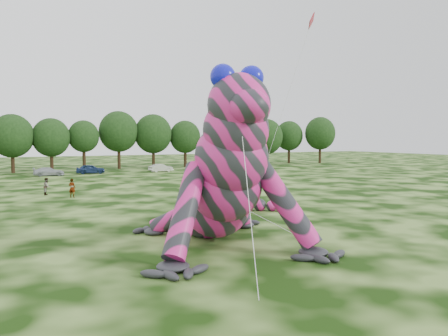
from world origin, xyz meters
name	(u,v)px	position (x,y,z in m)	size (l,w,h in m)	color
ground	(233,241)	(0.00, 0.00, 0.00)	(240.00, 240.00, 0.00)	#16330A
inflatable_gecko	(209,157)	(-0.72, 1.64, 4.58)	(15.41, 18.30, 9.15)	#D62282
flying_kite	(307,35)	(12.00, 9.36, 14.38)	(4.58, 3.43, 16.44)	red
tree_7	(12,144)	(-10.08, 56.80, 4.74)	(6.68, 6.01, 9.48)	black
tree_8	(51,145)	(-4.22, 56.99, 4.47)	(6.14, 5.53, 8.94)	black
tree_9	(84,145)	(1.06, 57.35, 4.34)	(5.27, 4.74, 8.68)	black
tree_10	(119,140)	(7.40, 58.58, 5.25)	(7.09, 6.38, 10.50)	black
tree_11	(153,141)	(13.79, 58.20, 5.03)	(7.01, 6.31, 10.07)	black
tree_12	(185,144)	(20.01, 57.74, 4.49)	(5.99, 5.39, 8.97)	black
tree_13	(220,141)	(27.13, 57.13, 5.06)	(6.83, 6.15, 10.13)	black
tree_14	(243,142)	(33.46, 58.72, 4.70)	(6.82, 6.14, 9.40)	black
tree_15	(266,142)	(38.47, 57.77, 4.82)	(7.17, 6.45, 9.63)	black
tree_16	(289,142)	(45.45, 59.37, 4.69)	(6.26, 5.63, 9.37)	black
tree_17	(320,140)	(51.95, 56.66, 5.15)	(6.98, 6.28, 10.30)	black
car_3	(49,172)	(-5.43, 48.51, 0.64)	(1.78, 4.39, 1.27)	#A9AEB2
car_4	(91,169)	(0.79, 49.51, 0.75)	(1.77, 4.40, 1.50)	navy
car_5	(161,168)	(11.87, 48.22, 0.66)	(1.39, 3.98, 1.31)	#BBB9AC
car_6	(207,166)	(20.05, 47.44, 0.70)	(2.33, 5.05, 1.40)	#2A2A2D
car_7	(235,166)	(25.36, 47.21, 0.66)	(1.85, 4.56, 1.32)	white
spectator_2	(210,173)	(13.72, 32.82, 0.89)	(1.14, 0.66, 1.77)	gray
spectator_3	(190,174)	(10.17, 31.30, 0.95)	(1.11, 0.46, 1.90)	gray
spectator_0	(72,188)	(-5.55, 22.29, 0.90)	(0.66, 0.43, 1.81)	gray
spectator_1	(47,186)	(-7.53, 25.34, 0.85)	(0.83, 0.65, 1.71)	gray
spectator_5	(228,188)	(7.93, 16.12, 0.80)	(1.49, 0.47, 1.60)	gray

